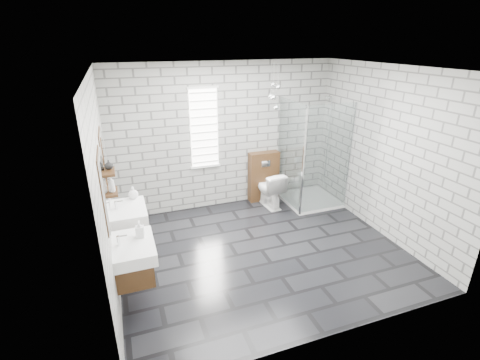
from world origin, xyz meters
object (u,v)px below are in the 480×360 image
cistern_panel (263,176)px  shower_enclosure (310,181)px  toilet (270,189)px  vanity_right (126,214)px  vanity_left (130,250)px

cistern_panel → shower_enclosure: size_ratio=0.49×
cistern_panel → toilet: (0.00, -0.31, -0.15)m
vanity_right → toilet: vanity_right is taller
vanity_left → cistern_panel: bearing=39.9°
vanity_left → vanity_right: bearing=90.0°
toilet → vanity_left: bearing=31.3°
shower_enclosure → cistern_panel: bearing=145.3°
vanity_right → cistern_panel: (2.66, 1.26, -0.26)m
vanity_right → shower_enclosure: (3.41, 0.74, -0.25)m
vanity_right → shower_enclosure: bearing=12.3°
vanity_left → shower_enclosure: shower_enclosure is taller
shower_enclosure → toilet: 0.79m
toilet → cistern_panel: bearing=-94.5°
cistern_panel → shower_enclosure: 0.91m
vanity_left → toilet: vanity_left is taller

